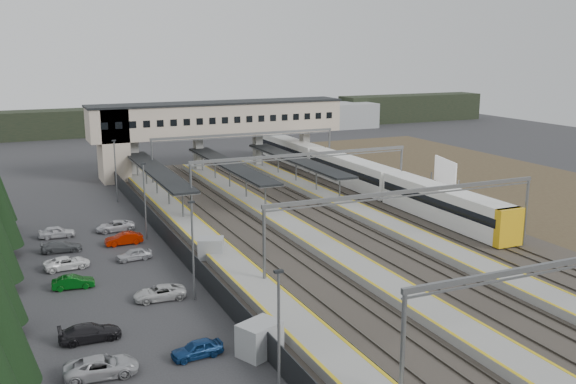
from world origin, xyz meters
name	(u,v)px	position (x,y,z in m)	size (l,w,h in m)	color
ground	(253,257)	(0.00, 0.00, 0.00)	(220.00, 220.00, 0.00)	#2B2B2D
car_park	(116,298)	(-13.85, -6.56, 0.59)	(10.64, 44.62, 1.25)	silver
lampposts	(165,219)	(-8.00, 1.25, 4.34)	(0.50, 53.25, 8.07)	slate
fence	(172,241)	(-6.50, 5.00, 1.00)	(0.08, 90.00, 2.00)	#26282B
relay_cabin_near	(260,339)	(-6.67, -18.70, 1.10)	(3.22, 2.86, 2.21)	#979A9D
relay_cabin_far	(211,249)	(-3.85, 0.87, 1.06)	(2.88, 2.67, 2.12)	#979A9D
rail_corridor	(317,230)	(9.34, 5.00, 0.29)	(34.00, 90.00, 0.92)	#332E28
canopies	(229,165)	(7.00, 27.00, 3.92)	(23.10, 30.00, 3.28)	black
footbridge	(202,123)	(7.70, 42.00, 7.93)	(40.40, 6.40, 11.20)	beige
gantries	(349,180)	(12.00, 3.00, 6.00)	(28.40, 62.28, 7.17)	slate
train	(352,172)	(24.00, 23.28, 2.18)	(3.05, 63.65, 3.83)	white
billboard	(445,173)	(30.27, 10.42, 3.88)	(1.78, 6.42, 5.71)	slate
scrub_east	(562,201)	(45.00, 5.00, 0.03)	(34.00, 120.00, 0.06)	#423423
treeline_far	(207,118)	(23.81, 92.28, 2.95)	(170.00, 19.00, 7.00)	black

